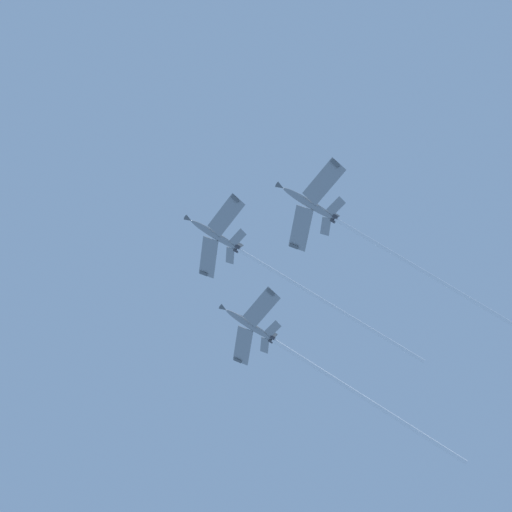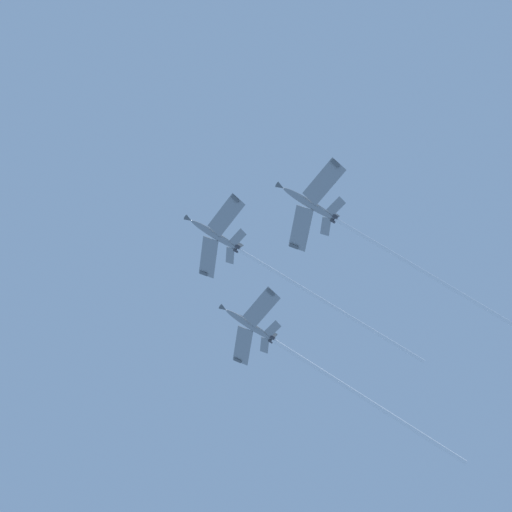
# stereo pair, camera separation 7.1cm
# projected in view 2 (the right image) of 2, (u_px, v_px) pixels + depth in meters

# --- Properties ---
(jet_lead) EXTENTS (50.18, 21.12, 25.65)m
(jet_lead) POSITION_uv_depth(u_px,v_px,m) (251.00, 257.00, 132.78)
(jet_lead) COLOR gray
(jet_left_wing) EXTENTS (44.52, 19.54, 24.67)m
(jet_left_wing) POSITION_uv_depth(u_px,v_px,m) (343.00, 223.00, 122.30)
(jet_left_wing) COLOR gray
(jet_right_wing) EXTENTS (51.61, 21.64, 26.72)m
(jet_right_wing) POSITION_uv_depth(u_px,v_px,m) (299.00, 356.00, 134.32)
(jet_right_wing) COLOR gray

